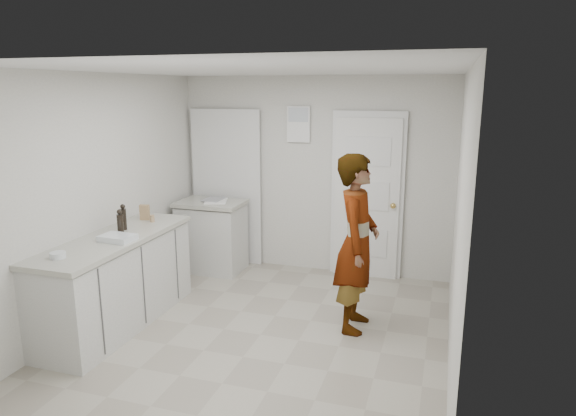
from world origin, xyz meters
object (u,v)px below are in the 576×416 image
(oil_cruet_b, at_px, (123,217))
(oil_cruet_a, at_px, (120,222))
(cake_mix_box, at_px, (145,212))
(spice_jar, at_px, (152,219))
(baking_dish, at_px, (117,238))
(person, at_px, (357,243))
(egg_bowl, at_px, (58,255))

(oil_cruet_b, bearing_deg, oil_cruet_a, -67.16)
(cake_mix_box, relative_size, oil_cruet_a, 0.68)
(spice_jar, distance_m, baking_dish, 0.72)
(person, relative_size, spice_jar, 22.98)
(baking_dish, distance_m, egg_bowl, 0.62)
(baking_dish, bearing_deg, cake_mix_box, 104.17)
(person, height_order, oil_cruet_a, person)
(oil_cruet_b, relative_size, egg_bowl, 2.04)
(baking_dish, bearing_deg, egg_bowl, -106.35)
(cake_mix_box, relative_size, egg_bowl, 1.28)
(oil_cruet_a, relative_size, oil_cruet_b, 0.93)
(spice_jar, height_order, oil_cruet_a, oil_cruet_a)
(person, xyz_separation_m, cake_mix_box, (-2.36, 0.02, 0.13))
(person, xyz_separation_m, spice_jar, (-2.24, -0.04, 0.09))
(cake_mix_box, height_order, spice_jar, cake_mix_box)
(oil_cruet_a, relative_size, egg_bowl, 1.90)
(oil_cruet_b, bearing_deg, spice_jar, 73.37)
(spice_jar, distance_m, egg_bowl, 1.32)
(baking_dish, bearing_deg, oil_cruet_b, 115.96)
(oil_cruet_a, bearing_deg, spice_jar, 84.47)
(oil_cruet_b, relative_size, baking_dish, 0.82)
(baking_dish, xyz_separation_m, egg_bowl, (-0.17, -0.59, -0.00))
(spice_jar, relative_size, baking_dish, 0.23)
(spice_jar, bearing_deg, person, 1.06)
(person, height_order, cake_mix_box, person)
(person, height_order, oil_cruet_b, person)
(cake_mix_box, height_order, oil_cruet_b, oil_cruet_b)
(cake_mix_box, distance_m, oil_cruet_b, 0.42)
(oil_cruet_a, xyz_separation_m, baking_dish, (0.12, -0.22, -0.09))
(spice_jar, xyz_separation_m, oil_cruet_a, (-0.05, -0.50, 0.08))
(cake_mix_box, distance_m, egg_bowl, 1.37)
(spice_jar, relative_size, egg_bowl, 0.58)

